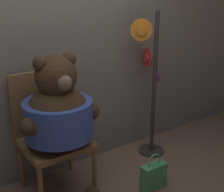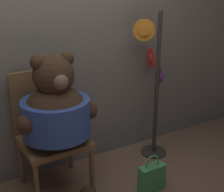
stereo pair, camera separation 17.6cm
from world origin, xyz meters
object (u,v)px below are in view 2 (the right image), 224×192
object	(u,v)px
hat_display_rack	(154,88)
handbag_on_ground	(152,177)
chair	(49,127)
teddy_bear	(56,113)

from	to	relation	value
hat_display_rack	handbag_on_ground	distance (m)	0.93
chair	handbag_on_ground	size ratio (longest dim) A/B	3.02
chair	hat_display_rack	bearing A→B (deg)	-0.57
chair	hat_display_rack	distance (m)	1.16
teddy_bear	chair	bearing A→B (deg)	92.38
teddy_bear	hat_display_rack	size ratio (longest dim) A/B	0.83
chair	hat_display_rack	world-z (taller)	hat_display_rack
teddy_bear	handbag_on_ground	bearing A→B (deg)	-28.58
chair	teddy_bear	bearing A→B (deg)	-87.62
hat_display_rack	teddy_bear	bearing A→B (deg)	-171.55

